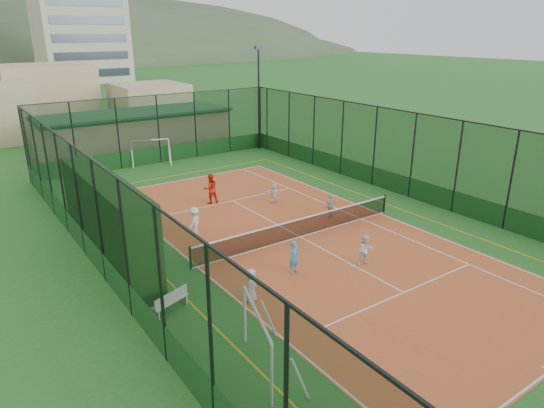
{
  "coord_description": "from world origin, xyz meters",
  "views": [
    {
      "loc": [
        -13.36,
        -16.8,
        9.43
      ],
      "look_at": [
        -0.32,
        1.91,
        1.2
      ],
      "focal_mm": 32.0,
      "sensor_mm": 36.0,
      "label": 1
    }
  ],
  "objects": [
    {
      "name": "white_bench",
      "position": [
        -7.8,
        -2.5,
        0.42
      ],
      "size": [
        1.55,
        0.88,
        0.84
      ],
      "primitive_type": null,
      "rotation": [
        0.0,
        0.0,
        0.34
      ],
      "color": "white",
      "rests_on": "ground"
    },
    {
      "name": "futsal_goal_far",
      "position": [
        -0.72,
        17.06,
        0.9
      ],
      "size": [
        2.9,
        1.62,
        1.8
      ],
      "primitive_type": null,
      "rotation": [
        0.0,
        0.0,
        -0.31
      ],
      "color": "white",
      "rests_on": "ground"
    },
    {
      "name": "ground",
      "position": [
        0.0,
        0.0,
        0.0
      ],
      "size": [
        300.0,
        300.0,
        0.0
      ],
      "primitive_type": "plane",
      "color": "#2D6422",
      "rests_on": "ground"
    },
    {
      "name": "coach",
      "position": [
        -1.21,
        6.77,
        0.88
      ],
      "size": [
        0.93,
        0.78,
        1.74
      ],
      "primitive_type": "imported",
      "rotation": [
        0.0,
        0.0,
        2.99
      ],
      "color": "red",
      "rests_on": "court_slab"
    },
    {
      "name": "child_near_right",
      "position": [
        0.45,
        -3.88,
        0.7
      ],
      "size": [
        0.75,
        0.64,
        1.37
      ],
      "primitive_type": "imported",
      "rotation": [
        0.0,
        0.0,
        -0.19
      ],
      "color": "white",
      "rests_on": "court_slab"
    },
    {
      "name": "child_near_mid",
      "position": [
        -2.45,
        -2.73,
        0.72
      ],
      "size": [
        0.57,
        0.43,
        1.42
      ],
      "primitive_type": "imported",
      "rotation": [
        0.0,
        0.0,
        0.18
      ],
      "color": "#478ECB",
      "rests_on": "court_slab"
    },
    {
      "name": "perimeter_fence",
      "position": [
        0.0,
        0.0,
        2.5
      ],
      "size": [
        18.12,
        34.12,
        5.0
      ],
      "primitive_type": null,
      "color": "black",
      "rests_on": "ground"
    },
    {
      "name": "child_far_right",
      "position": [
        2.96,
        1.2,
        0.64
      ],
      "size": [
        0.75,
        0.32,
        1.27
      ],
      "primitive_type": "imported",
      "rotation": [
        0.0,
        0.0,
        3.16
      ],
      "color": "silver",
      "rests_on": "court_slab"
    },
    {
      "name": "child_far_left",
      "position": [
        -4.04,
        3.14,
        0.72
      ],
      "size": [
        1.04,
        0.97,
        1.41
      ],
      "primitive_type": "imported",
      "rotation": [
        0.0,
        0.0,
        3.8
      ],
      "color": "silver",
      "rests_on": "court_slab"
    },
    {
      "name": "court_slab",
      "position": [
        0.0,
        0.0,
        0.01
      ],
      "size": [
        11.17,
        23.97,
        0.01
      ],
      "primitive_type": "cube",
      "color": "#BA4C29",
      "rests_on": "ground"
    },
    {
      "name": "tennis_net",
      "position": [
        0.0,
        0.0,
        0.53
      ],
      "size": [
        11.67,
        0.12,
        1.06
      ],
      "primitive_type": null,
      "color": "black",
      "rests_on": "ground"
    },
    {
      "name": "floodlight_ne",
      "position": [
        8.6,
        16.6,
        4.12
      ],
      "size": [
        0.6,
        0.26,
        8.25
      ],
      "primitive_type": null,
      "color": "black",
      "rests_on": "ground"
    },
    {
      "name": "hedge_left",
      "position": [
        -8.3,
        2.39,
        1.91
      ],
      "size": [
        1.31,
        8.72,
        3.81
      ],
      "primitive_type": "cube",
      "color": "black",
      "rests_on": "ground"
    },
    {
      "name": "clubhouse",
      "position": [
        0.0,
        22.0,
        1.57
      ],
      "size": [
        15.2,
        7.2,
        3.15
      ],
      "primitive_type": null,
      "color": "tan",
      "rests_on": "ground"
    },
    {
      "name": "child_far_back",
      "position": [
        1.82,
        4.81,
        0.58
      ],
      "size": [
        1.11,
        0.63,
        1.14
      ],
      "primitive_type": "imported",
      "rotation": [
        0.0,
        0.0,
        2.84
      ],
      "color": "white",
      "rests_on": "court_slab"
    },
    {
      "name": "tennis_balls",
      "position": [
        1.5,
        1.39,
        0.04
      ],
      "size": [
        3.02,
        1.25,
        0.07
      ],
      "color": "#CCE033",
      "rests_on": "court_slab"
    },
    {
      "name": "child_near_left",
      "position": [
        -5.08,
        -3.61,
        0.66
      ],
      "size": [
        0.76,
        0.71,
        1.3
      ],
      "primitive_type": "imported",
      "rotation": [
        0.0,
        0.0,
        0.63
      ],
      "color": "silver",
      "rests_on": "court_slab"
    },
    {
      "name": "futsal_goal_near",
      "position": [
        -7.03,
        -6.96,
        0.99
      ],
      "size": [
        3.2,
        1.81,
        1.98
      ],
      "primitive_type": null,
      "rotation": [
        0.0,
        0.0,
        1.25
      ],
      "color": "white",
      "rests_on": "ground"
    }
  ]
}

